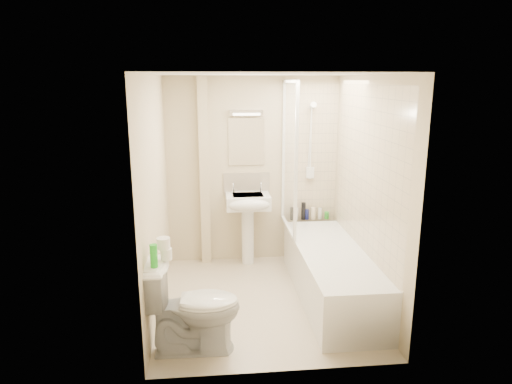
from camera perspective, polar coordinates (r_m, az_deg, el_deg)
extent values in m
plane|color=beige|center=(5.12, 0.90, -13.42)|extent=(2.50, 2.50, 0.00)
cube|color=beige|center=(5.91, -0.44, 2.66)|extent=(2.20, 0.02, 2.40)
cube|color=beige|center=(4.70, -12.49, -0.60)|extent=(0.02, 2.50, 2.40)
cube|color=beige|center=(4.94, 13.74, 0.03)|extent=(0.02, 2.50, 2.40)
cube|color=white|center=(4.55, 1.02, 14.53)|extent=(2.20, 2.50, 0.02)
cube|color=beige|center=(5.97, 6.78, 4.88)|extent=(0.70, 0.01, 1.75)
cube|color=beige|center=(4.90, 13.71, 2.62)|extent=(0.01, 2.10, 1.75)
cube|color=beige|center=(5.83, -6.47, 2.41)|extent=(0.12, 0.12, 2.40)
cube|color=beige|center=(5.93, -1.19, 1.01)|extent=(0.60, 0.02, 0.30)
cube|color=white|center=(5.83, -1.21, 6.29)|extent=(0.46, 0.01, 0.60)
cube|color=silver|center=(5.77, -1.21, 9.91)|extent=(0.42, 0.07, 0.07)
cube|color=white|center=(5.14, 9.36, -10.09)|extent=(0.70, 2.10, 0.55)
cube|color=white|center=(5.06, 9.46, -7.81)|extent=(0.56, 1.96, 0.05)
cube|color=white|center=(5.48, 4.17, 4.39)|extent=(0.01, 0.90, 1.80)
cube|color=white|center=(5.89, 3.46, 5.08)|extent=(0.04, 0.04, 1.80)
cube|color=white|center=(5.04, 5.04, 3.55)|extent=(0.04, 0.04, 1.80)
cube|color=white|center=(5.40, 4.34, 13.64)|extent=(0.04, 0.90, 0.04)
cube|color=white|center=(5.69, 4.02, -4.39)|extent=(0.04, 0.90, 0.03)
cylinder|color=white|center=(5.93, 6.86, 6.03)|extent=(0.02, 0.02, 0.90)
cylinder|color=white|center=(6.01, 6.74, 1.78)|extent=(0.05, 0.05, 0.02)
cylinder|color=white|center=(5.89, 6.99, 10.38)|extent=(0.05, 0.05, 0.02)
cylinder|color=white|center=(5.82, 7.14, 10.63)|extent=(0.08, 0.11, 0.11)
cube|color=white|center=(5.99, 6.77, 2.42)|extent=(0.10, 0.05, 0.14)
cylinder|color=white|center=(5.90, 6.73, 6.48)|extent=(0.01, 0.13, 0.84)
cylinder|color=white|center=(5.96, -1.03, -5.51)|extent=(0.16, 0.16, 0.74)
cube|color=white|center=(5.79, -1.03, -1.14)|extent=(0.55, 0.42, 0.17)
ellipsoid|color=white|center=(5.62, -0.89, -1.59)|extent=(0.55, 0.23, 0.17)
cube|color=silver|center=(5.77, -1.03, -0.53)|extent=(0.38, 0.28, 0.04)
cylinder|color=white|center=(5.85, -2.89, 0.40)|extent=(0.03, 0.03, 0.10)
cylinder|color=white|center=(5.88, 0.63, 0.48)|extent=(0.03, 0.03, 0.10)
sphere|color=white|center=(5.83, -2.89, 0.96)|extent=(0.04, 0.04, 0.04)
sphere|color=white|center=(5.86, 0.63, 1.03)|extent=(0.04, 0.04, 0.04)
cylinder|color=black|center=(6.03, 4.60, -2.72)|extent=(0.07, 0.07, 0.17)
cylinder|color=white|center=(6.04, 5.05, -2.72)|extent=(0.05, 0.05, 0.16)
cylinder|color=black|center=(6.04, 5.95, -2.38)|extent=(0.06, 0.06, 0.23)
cylinder|color=#121750|center=(6.07, 6.37, -2.79)|extent=(0.06, 0.06, 0.14)
cylinder|color=beige|center=(6.08, 7.17, -2.66)|extent=(0.06, 0.06, 0.16)
cylinder|color=silver|center=(6.10, 8.00, -2.68)|extent=(0.05, 0.05, 0.15)
cylinder|color=green|center=(6.13, 8.83, -2.89)|extent=(0.06, 0.06, 0.09)
imported|color=white|center=(4.15, -7.90, -13.96)|extent=(0.50, 0.84, 0.84)
cylinder|color=white|center=(4.04, -11.16, -7.62)|extent=(0.10, 0.10, 0.10)
cylinder|color=white|center=(4.01, -11.50, -6.30)|extent=(0.11, 0.11, 0.10)
cylinder|color=green|center=(3.88, -12.66, -7.80)|extent=(0.06, 0.06, 0.20)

